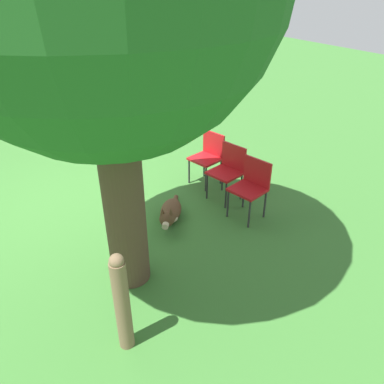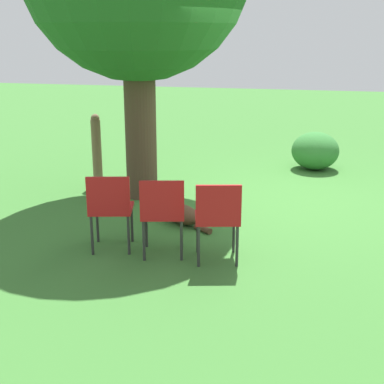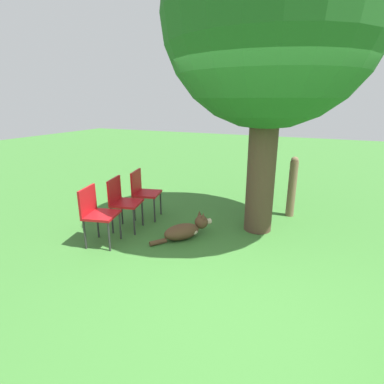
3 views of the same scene
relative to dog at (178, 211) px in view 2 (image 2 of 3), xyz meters
The scene contains 7 objects.
ground_plane 1.38m from the dog, 35.38° to the right, with size 30.00×30.00×0.00m, color #38702D.
dog is the anchor object (origin of this frame).
fence_post 2.12m from the dog, 50.55° to the left, with size 0.14×0.14×1.08m.
red_chair_0 1.34m from the dog, 147.55° to the right, with size 0.51×0.53×0.85m.
red_chair_1 1.13m from the dog, behind, with size 0.51×0.53×0.85m.
red_chair_2 1.20m from the dog, 156.54° to the left, with size 0.51×0.53×0.85m.
low_shrub 3.46m from the dog, 27.44° to the right, with size 0.79×0.79×0.63m.
Camera 2 is at (-7.11, -0.78, 2.24)m, focal length 50.00 mm.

